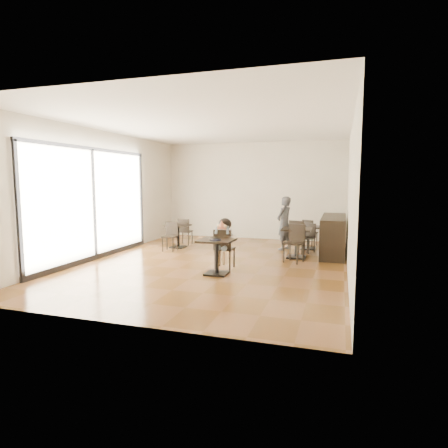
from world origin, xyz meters
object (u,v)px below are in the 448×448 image
at_px(chair_left_a, 186,232).
at_px(chair_back_a, 310,233).
at_px(child_table, 217,257).
at_px(cafe_table_mid, 296,243).
at_px(cafe_table_back, 308,238).
at_px(chair_back_b, 307,238).
at_px(child_chair, 225,249).
at_px(chair_mid_a, 299,237).
at_px(chair_left_b, 170,237).
at_px(adult_patron, 284,223).
at_px(child, 225,244).
at_px(cafe_table_left, 178,236).
at_px(chair_mid_b, 294,244).

distance_m(chair_left_a, chair_back_a, 3.74).
height_order(child_table, chair_left_a, chair_left_a).
bearing_deg(cafe_table_mid, cafe_table_back, 82.06).
xyz_separation_m(child_table, chair_back_b, (1.57, 2.98, 0.03)).
bearing_deg(cafe_table_back, child_chair, -117.77).
height_order(child_table, child_chair, child_chair).
bearing_deg(chair_mid_a, child_chair, 75.67).
distance_m(chair_mid_a, chair_left_b, 3.51).
bearing_deg(child_table, chair_mid_a, 63.30).
bearing_deg(adult_patron, chair_mid_a, 67.86).
height_order(child_table, chair_left_b, chair_left_b).
distance_m(child, cafe_table_mid, 2.16).
xyz_separation_m(cafe_table_left, chair_left_a, (0.00, 0.55, 0.07)).
xyz_separation_m(child, chair_back_b, (1.57, 2.43, -0.16)).
bearing_deg(child_chair, child, -0.00).
bearing_deg(child_table, adult_patron, 74.13).
bearing_deg(chair_mid_a, adult_patron, -28.02).
relative_size(child, chair_back_b, 1.41).
bearing_deg(child_table, chair_left_b, 134.81).
relative_size(chair_mid_b, chair_back_a, 1.14).
relative_size(child_chair, chair_back_b, 1.12).
distance_m(chair_mid_b, chair_back_a, 2.44).
bearing_deg(child, child_chair, 0.00).
xyz_separation_m(chair_mid_a, chair_back_a, (0.19, 1.33, -0.06)).
distance_m(cafe_table_back, chair_back_b, 0.55).
distance_m(child_table, chair_back_b, 3.36).
bearing_deg(chair_mid_a, cafe_table_mid, 107.83).
bearing_deg(child_chair, chair_left_a, -51.83).
height_order(adult_patron, cafe_table_mid, adult_patron).
bearing_deg(cafe_table_mid, child_chair, -130.00).
distance_m(child, chair_back_b, 2.89).
relative_size(cafe_table_back, chair_mid_a, 0.73).
relative_size(cafe_table_back, chair_left_b, 0.82).
distance_m(child, cafe_table_back, 3.37).
bearing_deg(child, chair_mid_b, 38.44).
relative_size(child_table, chair_mid_b, 0.82).
bearing_deg(cafe_table_mid, chair_back_a, 84.37).
height_order(cafe_table_left, chair_back_a, chair_back_a).
bearing_deg(chair_left_b, child, -38.72).
height_order(child, chair_back_b, child).
xyz_separation_m(child_table, child, (0.00, 0.55, 0.19)).
relative_size(child_table, cafe_table_mid, 0.98).
xyz_separation_m(child, chair_left_a, (-2.07, 2.63, -0.16)).
xyz_separation_m(cafe_table_back, chair_mid_a, (-0.19, -0.78, 0.12)).
bearing_deg(chair_left_b, chair_back_b, 11.60).
bearing_deg(chair_left_a, chair_mid_a, 170.60).
bearing_deg(chair_left_a, chair_mid_b, 153.81).
bearing_deg(chair_left_a, cafe_table_back, -176.81).
xyz_separation_m(child_chair, chair_back_b, (1.57, 2.43, -0.05)).
bearing_deg(cafe_table_mid, chair_mid_b, -90.00).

